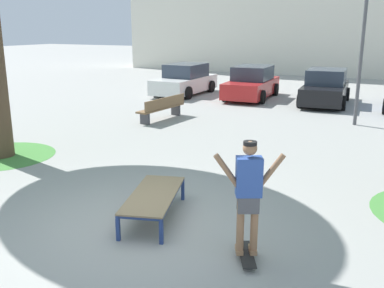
# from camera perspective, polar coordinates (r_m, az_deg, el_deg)

# --- Properties ---
(ground_plane) EXTENTS (120.00, 120.00, 0.00)m
(ground_plane) POSITION_cam_1_polar(r_m,az_deg,el_deg) (7.68, -6.90, -10.47)
(ground_plane) COLOR #999993
(skate_box) EXTENTS (1.29, 2.04, 0.46)m
(skate_box) POSITION_cam_1_polar(r_m,az_deg,el_deg) (7.78, -5.00, -6.74)
(skate_box) COLOR navy
(skate_box) RESTS_ON ground
(skateboard) EXTENTS (0.54, 0.80, 0.09)m
(skateboard) POSITION_cam_1_polar(r_m,az_deg,el_deg) (6.64, 7.04, -14.03)
(skateboard) COLOR black
(skateboard) RESTS_ON ground
(skater) EXTENTS (0.92, 0.53, 1.69)m
(skater) POSITION_cam_1_polar(r_m,az_deg,el_deg) (6.23, 7.34, -5.99)
(skater) COLOR #8E6647
(skater) RESTS_ON skateboard
(grass_patch_near_left) EXTENTS (2.74, 2.74, 0.01)m
(grass_patch_near_left) POSITION_cam_1_polar(r_m,az_deg,el_deg) (12.59, -23.47, -1.39)
(grass_patch_near_left) COLOR #47893D
(grass_patch_near_left) RESTS_ON ground
(car_white) EXTENTS (1.93, 4.20, 1.50)m
(car_white) POSITION_cam_1_polar(r_m,az_deg,el_deg) (22.06, -0.91, 8.25)
(car_white) COLOR silver
(car_white) RESTS_ON ground
(car_red) EXTENTS (2.11, 4.29, 1.50)m
(car_red) POSITION_cam_1_polar(r_m,az_deg,el_deg) (21.02, 7.76, 7.78)
(car_red) COLOR red
(car_red) RESTS_ON ground
(car_black) EXTENTS (2.17, 4.32, 1.50)m
(car_black) POSITION_cam_1_polar(r_m,az_deg,el_deg) (20.14, 16.90, 6.96)
(car_black) COLOR black
(car_black) RESTS_ON ground
(park_bench) EXTENTS (0.65, 2.43, 0.83)m
(park_bench) POSITION_cam_1_polar(r_m,az_deg,el_deg) (15.98, -3.88, 4.73)
(park_bench) COLOR brown
(park_bench) RESTS_ON ground
(light_post) EXTENTS (0.36, 0.36, 5.83)m
(light_post) POSITION_cam_1_polar(r_m,az_deg,el_deg) (15.88, 21.60, 15.94)
(light_post) COLOR #4C4C51
(light_post) RESTS_ON ground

